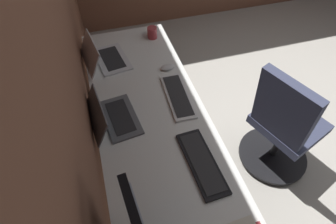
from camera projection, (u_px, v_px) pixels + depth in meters
The scene contains 10 objects.
wall_back at pixel (53, 61), 1.11m from camera, with size 5.27×0.10×2.60m, color brown.
desk at pixel (160, 145), 1.59m from camera, with size 2.38×0.68×0.73m.
drawer_pedestal at pixel (143, 126), 2.09m from camera, with size 0.40×0.51×0.69m.
laptop_leftmost at pixel (111, 116), 1.60m from camera, with size 0.37×0.31×0.18m.
laptop_left at pixel (103, 57), 1.97m from camera, with size 0.39×0.35×0.20m.
keyboard_main at pixel (178, 96), 1.75m from camera, with size 0.43×0.16×0.02m.
keyboard_spare at pixel (202, 162), 1.43m from camera, with size 0.43×0.16×0.02m.
mouse_main at pixel (167, 67), 1.94m from camera, with size 0.06×0.10×0.03m, color silver.
coffee_mug at pixel (152, 32), 2.19m from camera, with size 0.12×0.08×0.09m.
office_chair at pixel (282, 129), 1.93m from camera, with size 0.56×0.60×0.97m.
Camera 1 is at (-0.99, 2.05, 1.99)m, focal length 28.63 mm.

